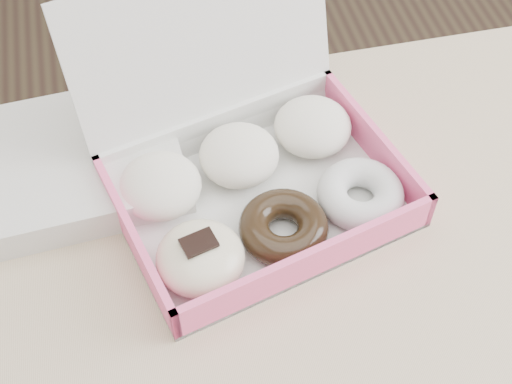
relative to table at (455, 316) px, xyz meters
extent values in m
cube|color=tan|center=(0.00, 0.00, 0.06)|extent=(1.20, 0.80, 0.04)
cylinder|color=tan|center=(-0.55, 0.35, -0.32)|extent=(0.05, 0.05, 0.71)
cube|color=silver|center=(-0.20, 0.16, 0.08)|extent=(0.38, 0.31, 0.01)
cube|color=#FF5B91|center=(-0.18, 0.05, 0.11)|extent=(0.32, 0.09, 0.05)
cube|color=silver|center=(-0.23, 0.27, 0.11)|extent=(0.32, 0.09, 0.05)
cube|color=#FF5B91|center=(-0.36, 0.12, 0.11)|extent=(0.07, 0.23, 0.05)
cube|color=#FF5B91|center=(-0.05, 0.20, 0.11)|extent=(0.07, 0.23, 0.05)
cube|color=silver|center=(-0.24, 0.29, 0.20)|extent=(0.33, 0.15, 0.23)
ellipsoid|color=silver|center=(-0.32, 0.19, 0.11)|extent=(0.12, 0.12, 0.05)
ellipsoid|color=silver|center=(-0.22, 0.21, 0.11)|extent=(0.12, 0.12, 0.05)
ellipsoid|color=silver|center=(-0.12, 0.24, 0.11)|extent=(0.12, 0.12, 0.05)
ellipsoid|color=beige|center=(-0.29, 0.08, 0.11)|extent=(0.12, 0.12, 0.05)
cube|color=black|center=(-0.29, 0.08, 0.14)|extent=(0.04, 0.03, 0.00)
torus|color=black|center=(-0.19, 0.10, 0.10)|extent=(0.13, 0.13, 0.04)
torus|color=white|center=(-0.09, 0.13, 0.10)|extent=(0.13, 0.13, 0.04)
cube|color=silver|center=(-0.42, 0.25, 0.10)|extent=(0.28, 0.23, 0.04)
camera|label=1|loc=(-0.32, -0.35, 0.77)|focal=50.00mm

